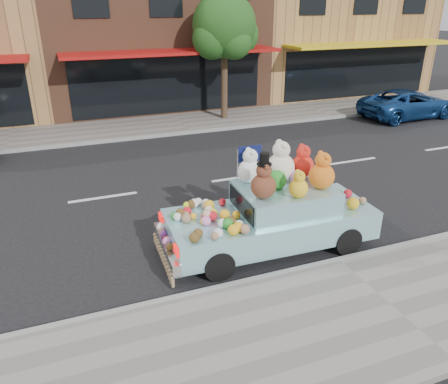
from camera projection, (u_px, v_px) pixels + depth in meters
name	position (u px, v px, depth m)	size (l,w,h in m)	color
ground	(240.00, 178.00, 13.02)	(120.00, 120.00, 0.00)	black
near_sidewalk	(390.00, 307.00, 7.44)	(60.00, 3.00, 0.12)	gray
far_sidewalk	(180.00, 123.00, 18.54)	(60.00, 3.00, 0.12)	gray
near_kerb	(338.00, 261.00, 8.72)	(60.00, 0.12, 0.13)	gray
far_kerb	(191.00, 132.00, 17.26)	(60.00, 0.12, 0.13)	gray
storefront_mid	(147.00, 27.00, 21.77)	(10.00, 9.80, 7.30)	brown
storefront_right	(320.00, 23.00, 25.07)	(10.00, 9.80, 7.30)	#AB7E47
street_tree	(224.00, 31.00, 17.79)	(3.00, 2.70, 5.22)	#38281C
car_blue	(408.00, 104.00, 19.42)	(2.07, 4.50, 1.25)	navy
art_car	(272.00, 212.00, 9.07)	(4.54, 1.90, 2.26)	black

